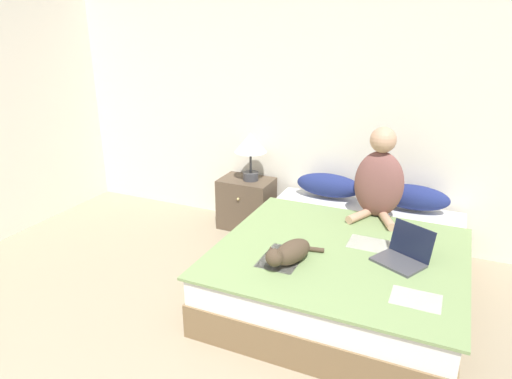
% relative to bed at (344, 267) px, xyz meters
% --- Properties ---
extents(wall_back, '(6.12, 0.05, 2.55)m').
position_rel_bed_xyz_m(wall_back, '(-0.73, 1.07, 1.05)').
color(wall_back, silver).
rests_on(wall_back, ground_plane).
extents(bed, '(1.75, 1.99, 0.46)m').
position_rel_bed_xyz_m(bed, '(0.00, 0.00, 0.00)').
color(bed, brown).
rests_on(bed, ground_plane).
extents(pillow_near, '(0.62, 0.24, 0.22)m').
position_rel_bed_xyz_m(pillow_near, '(-0.38, 0.86, 0.34)').
color(pillow_near, navy).
rests_on(pillow_near, bed).
extents(pillow_far, '(0.62, 0.24, 0.22)m').
position_rel_bed_xyz_m(pillow_far, '(0.38, 0.86, 0.34)').
color(pillow_far, navy).
rests_on(pillow_far, bed).
extents(person_sitting, '(0.41, 0.40, 0.77)m').
position_rel_bed_xyz_m(person_sitting, '(0.12, 0.57, 0.56)').
color(person_sitting, brown).
rests_on(person_sitting, bed).
extents(cat_tabby, '(0.30, 0.47, 0.18)m').
position_rel_bed_xyz_m(cat_tabby, '(-0.27, -0.52, 0.32)').
color(cat_tabby, '#473828').
rests_on(cat_tabby, bed).
extents(laptop_open, '(0.42, 0.40, 0.25)m').
position_rel_bed_xyz_m(laptop_open, '(0.43, -0.17, 0.28)').
color(laptop_open, '#424247').
rests_on(laptop_open, bed).
extents(nightstand, '(0.53, 0.39, 0.52)m').
position_rel_bed_xyz_m(nightstand, '(-1.23, 0.81, 0.04)').
color(nightstand, brown).
rests_on(nightstand, ground_plane).
extents(table_lamp, '(0.32, 0.32, 0.48)m').
position_rel_bed_xyz_m(table_lamp, '(-1.18, 0.81, 0.65)').
color(table_lamp, '#38383D').
rests_on(table_lamp, nightstand).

